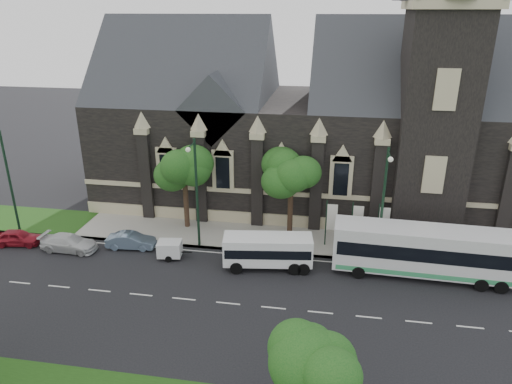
% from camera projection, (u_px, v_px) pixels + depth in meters
% --- Properties ---
extents(ground, '(160.00, 160.00, 0.00)m').
position_uv_depth(ground, '(228.00, 303.00, 30.50)').
color(ground, black).
rests_on(ground, ground).
extents(sidewalk, '(80.00, 5.00, 0.15)m').
position_uv_depth(sidewalk, '(253.00, 237.00, 39.19)').
color(sidewalk, '#9B978D').
rests_on(sidewalk, ground).
extents(museum, '(40.00, 17.70, 29.90)m').
position_uv_depth(museum, '(323.00, 120.00, 43.95)').
color(museum, black).
rests_on(museum, ground).
extents(tree_park_east, '(3.40, 3.40, 6.28)m').
position_uv_depth(tree_park_east, '(322.00, 355.00, 19.31)').
color(tree_park_east, black).
rests_on(tree_park_east, ground).
extents(tree_walk_right, '(4.08, 4.08, 7.80)m').
position_uv_depth(tree_walk_right, '(294.00, 170.00, 37.70)').
color(tree_walk_right, black).
rests_on(tree_walk_right, ground).
extents(tree_walk_left, '(3.91, 3.91, 7.64)m').
position_uv_depth(tree_walk_left, '(187.00, 165.00, 39.10)').
color(tree_walk_left, black).
rests_on(tree_walk_left, ground).
extents(street_lamp_near, '(0.36, 1.88, 9.00)m').
position_uv_depth(street_lamp_near, '(384.00, 200.00, 33.61)').
color(street_lamp_near, black).
rests_on(street_lamp_near, ground).
extents(street_lamp_mid, '(0.36, 1.88, 9.00)m').
position_uv_depth(street_lamp_mid, '(196.00, 188.00, 35.74)').
color(street_lamp_mid, black).
rests_on(street_lamp_mid, ground).
extents(street_lamp_far, '(0.36, 1.88, 9.00)m').
position_uv_depth(street_lamp_far, '(7.00, 177.00, 38.18)').
color(street_lamp_far, black).
rests_on(street_lamp_far, ground).
extents(banner_flag_left, '(0.90, 0.10, 4.00)m').
position_uv_depth(banner_flag_left, '(330.00, 220.00, 36.92)').
color(banner_flag_left, black).
rests_on(banner_flag_left, ground).
extents(banner_flag_center, '(0.90, 0.10, 4.00)m').
position_uv_depth(banner_flag_center, '(355.00, 221.00, 36.62)').
color(banner_flag_center, black).
rests_on(banner_flag_center, ground).
extents(banner_flag_right, '(0.90, 0.10, 4.00)m').
position_uv_depth(banner_flag_right, '(382.00, 223.00, 36.32)').
color(banner_flag_right, black).
rests_on(banner_flag_right, ground).
extents(tour_coach, '(12.68, 3.28, 3.67)m').
position_uv_depth(tour_coach, '(424.00, 251.00, 32.99)').
color(tour_coach, silver).
rests_on(tour_coach, ground).
extents(shuttle_bus, '(6.70, 3.07, 2.50)m').
position_uv_depth(shuttle_bus, '(268.00, 250.00, 34.26)').
color(shuttle_bus, white).
rests_on(shuttle_bus, ground).
extents(box_trailer, '(2.65, 1.57, 1.38)m').
position_uv_depth(box_trailer, '(170.00, 249.00, 35.80)').
color(box_trailer, silver).
rests_on(box_trailer, ground).
extents(sedan, '(3.99, 1.68, 1.28)m').
position_uv_depth(sedan, '(131.00, 241.00, 37.33)').
color(sedan, slate).
rests_on(sedan, ground).
extents(car_far_red, '(3.94, 2.02, 1.29)m').
position_uv_depth(car_far_red, '(17.00, 237.00, 37.85)').
color(car_far_red, maroon).
rests_on(car_far_red, ground).
extents(car_far_white, '(4.53, 1.92, 1.31)m').
position_uv_depth(car_far_white, '(69.00, 243.00, 36.97)').
color(car_far_white, silver).
rests_on(car_far_white, ground).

